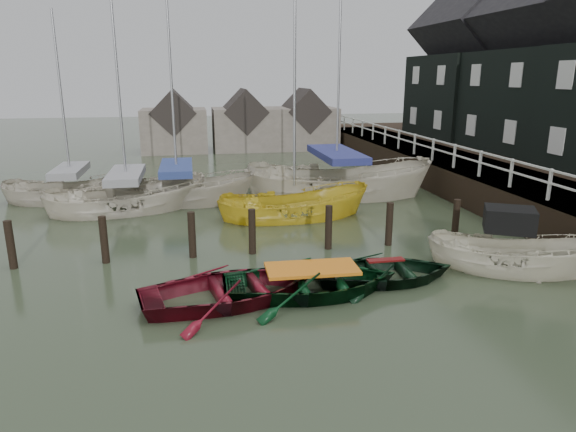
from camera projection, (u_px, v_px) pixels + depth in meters
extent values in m
plane|color=#303B26|center=(313.00, 289.00, 13.12)|extent=(120.00, 120.00, 0.00)
cube|color=black|center=(462.00, 162.00, 23.93)|extent=(3.00, 32.00, 0.20)
cube|color=silver|center=(434.00, 140.00, 23.39)|extent=(0.06, 32.00, 0.06)
cube|color=silver|center=(433.00, 148.00, 23.49)|extent=(0.06, 32.00, 0.06)
cube|color=black|center=(562.00, 186.00, 25.29)|extent=(14.00, 38.00, 1.50)
cube|color=black|center=(546.00, 101.00, 26.13)|extent=(6.00, 7.00, 5.00)
cube|color=black|center=(557.00, 12.00, 25.00)|extent=(6.11, 7.14, 6.11)
cube|color=black|center=(473.00, 96.00, 32.76)|extent=(6.40, 7.00, 5.00)
cube|color=black|center=(480.00, 26.00, 31.64)|extent=(6.52, 7.14, 6.52)
cylinder|color=black|center=(12.00, 252.00, 14.40)|extent=(0.22, 0.22, 1.80)
cylinder|color=black|center=(105.00, 246.00, 14.84)|extent=(0.22, 0.22, 1.80)
cylinder|color=black|center=(192.00, 241.00, 15.29)|extent=(0.22, 0.22, 1.80)
cylinder|color=black|center=(252.00, 238.00, 15.62)|extent=(0.22, 0.22, 1.80)
cylinder|color=black|center=(328.00, 233.00, 16.05)|extent=(0.22, 0.22, 1.80)
cylinder|color=black|center=(389.00, 230.00, 16.41)|extent=(0.22, 0.22, 1.80)
cylinder|color=black|center=(455.00, 226.00, 16.82)|extent=(0.22, 0.22, 1.80)
cube|color=#665B51|center=(175.00, 130.00, 36.64)|extent=(4.50, 4.00, 3.00)
cube|color=#282321|center=(173.00, 112.00, 36.30)|extent=(3.18, 4.08, 3.18)
cube|color=#665B51|center=(244.00, 129.00, 37.54)|extent=(4.50, 4.00, 3.00)
cube|color=#282321|center=(244.00, 111.00, 37.20)|extent=(3.18, 4.08, 3.18)
cube|color=#665B51|center=(304.00, 128.00, 38.35)|extent=(4.50, 4.00, 3.00)
cube|color=#282321|center=(304.00, 110.00, 38.01)|extent=(3.18, 4.08, 3.18)
imported|color=maroon|center=(232.00, 301.00, 12.42)|extent=(4.85, 3.88, 0.90)
imported|color=black|center=(312.00, 293.00, 12.87)|extent=(4.48, 3.26, 0.91)
imported|color=black|center=(384.00, 280.00, 13.67)|extent=(3.85, 2.83, 0.78)
imported|color=beige|center=(508.00, 272.00, 14.26)|extent=(4.68, 3.53, 1.71)
cube|color=black|center=(509.00, 220.00, 14.06)|extent=(1.62, 1.49, 0.65)
imported|color=beige|center=(129.00, 211.00, 20.70)|extent=(6.69, 3.64, 2.45)
cylinder|color=#B2B2B7|center=(117.00, 74.00, 19.29)|extent=(0.10, 0.10, 8.01)
cube|color=gray|center=(126.00, 175.00, 20.31)|extent=(3.67, 1.96, 0.30)
imported|color=#BAB29F|center=(178.00, 203.00, 22.02)|extent=(6.90, 3.55, 2.54)
cylinder|color=#B2B2B7|center=(170.00, 62.00, 20.49)|extent=(0.10, 0.10, 8.77)
cube|color=navy|center=(176.00, 168.00, 21.62)|extent=(3.79, 1.91, 0.30)
imported|color=gold|center=(294.00, 217.00, 19.75)|extent=(5.98, 2.47, 2.27)
cylinder|color=#B2B2B7|center=(295.00, 65.00, 18.26)|extent=(0.10, 0.10, 8.80)
imported|color=beige|center=(336.00, 196.00, 23.32)|extent=(8.90, 5.16, 3.24)
cylinder|color=#B2B2B7|center=(339.00, 57.00, 21.72)|extent=(0.10, 0.10, 8.50)
cube|color=navy|center=(337.00, 154.00, 22.81)|extent=(4.88, 2.78, 0.30)
imported|color=#C0B6A3|center=(73.00, 201.00, 22.34)|extent=(5.82, 2.35, 2.22)
cylinder|color=#B2B2B7|center=(61.00, 94.00, 21.14)|extent=(0.10, 0.10, 6.64)
cube|color=gray|center=(70.00, 171.00, 21.98)|extent=(3.20, 1.26, 0.30)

